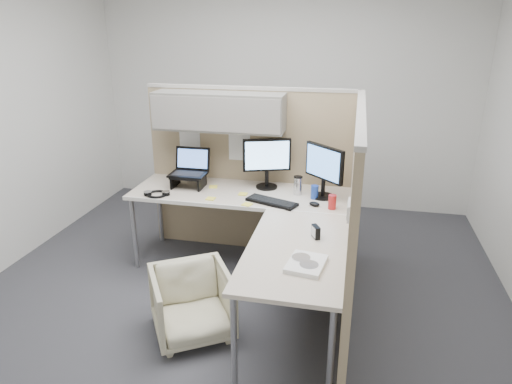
% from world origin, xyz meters
% --- Properties ---
extents(ground, '(4.50, 4.50, 0.00)m').
position_xyz_m(ground, '(0.00, 0.00, 0.00)').
color(ground, '#323237').
rests_on(ground, ground).
extents(partition_back, '(2.00, 0.36, 1.63)m').
position_xyz_m(partition_back, '(-0.22, 0.83, 1.10)').
color(partition_back, tan).
rests_on(partition_back, ground).
extents(partition_right, '(0.07, 2.03, 1.63)m').
position_xyz_m(partition_right, '(0.90, -0.07, 0.82)').
color(partition_right, tan).
rests_on(partition_right, ground).
extents(desk, '(2.00, 1.98, 0.73)m').
position_xyz_m(desk, '(0.12, 0.13, 0.69)').
color(desk, beige).
rests_on(desk, ground).
extents(office_chair, '(0.73, 0.72, 0.56)m').
position_xyz_m(office_chair, '(-0.20, -0.57, 0.28)').
color(office_chair, '#B7AE91').
rests_on(office_chair, ground).
extents(monitor_left, '(0.43, 0.20, 0.47)m').
position_xyz_m(monitor_left, '(0.10, 0.70, 1.00)').
color(monitor_left, black).
rests_on(monitor_left, desk).
extents(monitor_right, '(0.35, 0.33, 0.47)m').
position_xyz_m(monitor_right, '(0.63, 0.57, 1.00)').
color(monitor_right, black).
rests_on(monitor_right, desk).
extents(laptop_station, '(0.33, 0.29, 0.35)m').
position_xyz_m(laptop_station, '(-0.61, 0.59, 0.86)').
color(laptop_station, black).
rests_on(laptop_station, desk).
extents(keyboard, '(0.47, 0.30, 0.02)m').
position_xyz_m(keyboard, '(0.22, 0.32, 0.74)').
color(keyboard, black).
rests_on(keyboard, desk).
extents(mouse, '(0.11, 0.09, 0.03)m').
position_xyz_m(mouse, '(0.58, 0.34, 0.75)').
color(mouse, black).
rests_on(mouse, desk).
extents(travel_mug, '(0.08, 0.08, 0.17)m').
position_xyz_m(travel_mug, '(0.41, 0.59, 0.82)').
color(travel_mug, silver).
rests_on(travel_mug, desk).
extents(soda_can_green, '(0.07, 0.07, 0.12)m').
position_xyz_m(soda_can_green, '(0.73, 0.31, 0.79)').
color(soda_can_green, '#B21E1E').
rests_on(soda_can_green, desk).
extents(soda_can_silver, '(0.07, 0.07, 0.12)m').
position_xyz_m(soda_can_silver, '(0.56, 0.52, 0.79)').
color(soda_can_silver, '#1E3FA5').
rests_on(soda_can_silver, desk).
extents(sticky_note_c, '(0.09, 0.09, 0.01)m').
position_xyz_m(sticky_note_c, '(-0.39, 0.61, 0.73)').
color(sticky_note_c, yellow).
rests_on(sticky_note_c, desk).
extents(sticky_note_a, '(0.08, 0.08, 0.01)m').
position_xyz_m(sticky_note_a, '(-0.32, 0.31, 0.73)').
color(sticky_note_a, yellow).
rests_on(sticky_note_a, desk).
extents(sticky_note_d, '(0.08, 0.08, 0.01)m').
position_xyz_m(sticky_note_d, '(-0.07, 0.48, 0.73)').
color(sticky_note_d, yellow).
rests_on(sticky_note_d, desk).
extents(sticky_note_b, '(0.10, 0.10, 0.01)m').
position_xyz_m(sticky_note_b, '(0.02, 0.24, 0.73)').
color(sticky_note_b, yellow).
rests_on(sticky_note_b, desk).
extents(headphones, '(0.23, 0.22, 0.03)m').
position_xyz_m(headphones, '(-0.81, 0.29, 0.74)').
color(headphones, black).
rests_on(headphones, desk).
extents(paper_stack, '(0.26, 0.31, 0.03)m').
position_xyz_m(paper_stack, '(0.63, -0.68, 0.75)').
color(paper_stack, white).
rests_on(paper_stack, desk).
extents(desk_clock, '(0.07, 0.10, 0.09)m').
position_xyz_m(desk_clock, '(0.65, -0.26, 0.78)').
color(desk_clock, black).
rests_on(desk_clock, desk).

